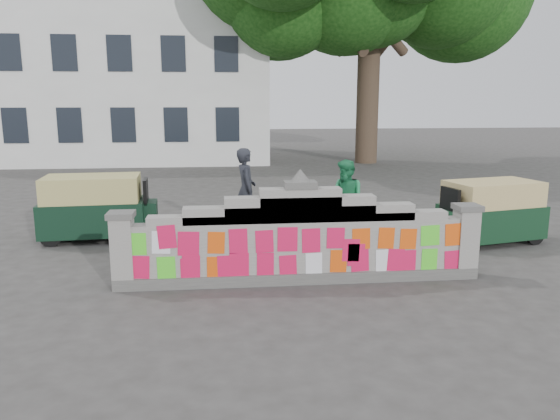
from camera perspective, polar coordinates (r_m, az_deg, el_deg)
The scene contains 8 objects.
ground at distance 9.75m, azimuth 2.05°, elevation -7.49°, with size 100.00×100.00×0.00m, color #383533.
parapet_wall at distance 9.53m, azimuth 2.09°, elevation -3.24°, with size 6.48×0.44×2.01m.
building at distance 31.63m, azimuth -16.90°, elevation 12.56°, with size 16.00×10.00×8.90m.
cyclist_bike at distance 12.42m, azimuth -3.54°, elevation -0.71°, with size 0.73×2.09×1.10m, color black.
cyclist_rider at distance 12.34m, azimuth -3.56°, elevation 1.02°, with size 0.68×0.45×1.86m, color #22242A.
pedestrian at distance 12.64m, azimuth 6.95°, elevation 1.11°, with size 0.88×0.69×1.82m, color #268C54.
rickshaw_left at distance 13.16m, azimuth -18.62°, elevation 0.34°, with size 2.69×1.38×1.47m.
rickshaw_right at distance 13.03m, azimuth 21.02°, elevation -0.11°, with size 2.59×1.61×1.39m.
Camera 1 is at (-1.33, -9.12, 3.18)m, focal length 35.00 mm.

